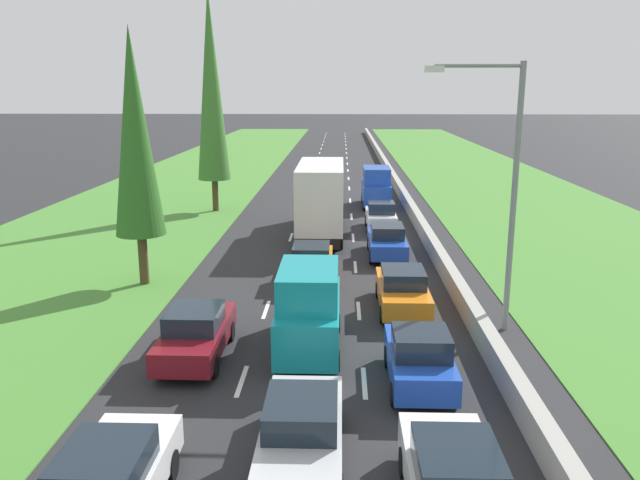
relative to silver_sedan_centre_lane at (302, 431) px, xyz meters
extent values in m
plane|color=#28282B|center=(-0.22, 49.04, -0.81)|extent=(300.00, 300.00, 0.00)
cube|color=#478433|center=(-12.87, 49.04, -0.79)|extent=(14.00, 140.00, 0.04)
cube|color=#478433|center=(14.13, 49.04, -0.79)|extent=(14.00, 140.00, 0.04)
cube|color=#9E9B93|center=(5.48, 49.04, -0.39)|extent=(0.44, 120.00, 0.85)
cube|color=white|center=(-1.97, 4.04, -0.81)|extent=(0.14, 2.00, 0.01)
cube|color=white|center=(-1.97, 10.04, -0.81)|extent=(0.14, 2.00, 0.01)
cube|color=white|center=(-1.97, 16.04, -0.81)|extent=(0.14, 2.00, 0.01)
cube|color=white|center=(-1.97, 22.04, -0.81)|extent=(0.14, 2.00, 0.01)
cube|color=white|center=(-1.97, 28.04, -0.81)|extent=(0.14, 2.00, 0.01)
cube|color=white|center=(-1.97, 34.04, -0.81)|extent=(0.14, 2.00, 0.01)
cube|color=white|center=(-1.97, 40.04, -0.81)|extent=(0.14, 2.00, 0.01)
cube|color=white|center=(-1.97, 46.04, -0.81)|extent=(0.14, 2.00, 0.01)
cube|color=white|center=(-1.97, 52.04, -0.81)|extent=(0.14, 2.00, 0.01)
cube|color=white|center=(-1.97, 58.04, -0.81)|extent=(0.14, 2.00, 0.01)
cube|color=white|center=(-1.97, 64.04, -0.81)|extent=(0.14, 2.00, 0.01)
cube|color=white|center=(-1.97, 70.04, -0.81)|extent=(0.14, 2.00, 0.01)
cube|color=white|center=(-1.97, 76.04, -0.81)|extent=(0.14, 2.00, 0.01)
cube|color=white|center=(-1.97, 82.04, -0.81)|extent=(0.14, 2.00, 0.01)
cube|color=white|center=(-1.97, 88.04, -0.81)|extent=(0.14, 2.00, 0.01)
cube|color=white|center=(-1.97, 94.04, -0.81)|extent=(0.14, 2.00, 0.01)
cube|color=white|center=(-1.97, 100.04, -0.81)|extent=(0.14, 2.00, 0.01)
cube|color=white|center=(-1.97, 106.04, -0.81)|extent=(0.14, 2.00, 0.01)
cube|color=white|center=(1.53, 4.04, -0.81)|extent=(0.14, 2.00, 0.01)
cube|color=white|center=(1.53, 10.04, -0.81)|extent=(0.14, 2.00, 0.01)
cube|color=white|center=(1.53, 16.04, -0.81)|extent=(0.14, 2.00, 0.01)
cube|color=white|center=(1.53, 22.04, -0.81)|extent=(0.14, 2.00, 0.01)
cube|color=white|center=(1.53, 28.04, -0.81)|extent=(0.14, 2.00, 0.01)
cube|color=white|center=(1.53, 34.04, -0.81)|extent=(0.14, 2.00, 0.01)
cube|color=white|center=(1.53, 40.04, -0.81)|extent=(0.14, 2.00, 0.01)
cube|color=white|center=(1.53, 46.04, -0.81)|extent=(0.14, 2.00, 0.01)
cube|color=white|center=(1.53, 52.04, -0.81)|extent=(0.14, 2.00, 0.01)
cube|color=white|center=(1.53, 58.04, -0.81)|extent=(0.14, 2.00, 0.01)
cube|color=white|center=(1.53, 64.04, -0.81)|extent=(0.14, 2.00, 0.01)
cube|color=white|center=(1.53, 70.04, -0.81)|extent=(0.14, 2.00, 0.01)
cube|color=white|center=(1.53, 76.04, -0.81)|extent=(0.14, 2.00, 0.01)
cube|color=white|center=(1.53, 82.04, -0.81)|extent=(0.14, 2.00, 0.01)
cube|color=white|center=(1.53, 88.04, -0.81)|extent=(0.14, 2.00, 0.01)
cube|color=white|center=(1.53, 94.04, -0.81)|extent=(0.14, 2.00, 0.01)
cube|color=white|center=(1.53, 100.04, -0.81)|extent=(0.14, 2.00, 0.01)
cube|color=white|center=(1.53, 106.04, -0.81)|extent=(0.14, 2.00, 0.01)
cube|color=#19232D|center=(3.04, -1.91, 0.53)|extent=(1.56, 1.90, 0.60)
cylinder|color=black|center=(2.24, -0.36, -0.49)|extent=(0.22, 0.64, 0.64)
cylinder|color=black|center=(3.84, -0.36, -0.49)|extent=(0.22, 0.64, 0.64)
cube|color=silver|center=(0.00, 0.03, -0.13)|extent=(1.76, 4.50, 0.72)
cube|color=#19232D|center=(0.00, -0.12, 0.53)|extent=(1.56, 1.90, 0.60)
cylinder|color=black|center=(-0.80, 1.43, -0.49)|extent=(0.22, 0.64, 0.64)
cylinder|color=black|center=(0.80, 1.43, -0.49)|extent=(0.22, 0.64, 0.64)
cube|color=#1E47B7|center=(3.04, 3.96, -0.11)|extent=(1.68, 3.90, 0.76)
cube|color=#19232D|center=(3.04, 3.66, 0.59)|extent=(1.52, 1.60, 0.64)
cylinder|color=black|center=(2.28, 5.17, -0.49)|extent=(0.22, 0.64, 0.64)
cylinder|color=black|center=(3.80, 5.17, -0.49)|extent=(0.22, 0.64, 0.64)
cylinder|color=black|center=(2.28, 2.76, -0.49)|extent=(0.22, 0.64, 0.64)
cylinder|color=black|center=(3.80, 2.76, -0.49)|extent=(0.22, 0.64, 0.64)
cube|color=teal|center=(-0.15, 6.35, 0.21)|extent=(1.90, 4.90, 1.40)
cube|color=teal|center=(-0.15, 6.05, 1.46)|extent=(1.80, 3.10, 1.10)
cylinder|color=black|center=(-1.02, 7.87, -0.49)|extent=(0.22, 0.64, 0.64)
cylinder|color=black|center=(0.72, 7.87, -0.49)|extent=(0.22, 0.64, 0.64)
cylinder|color=black|center=(-1.02, 4.83, -0.49)|extent=(0.22, 0.64, 0.64)
cylinder|color=black|center=(0.72, 4.83, -0.49)|extent=(0.22, 0.64, 0.64)
cube|color=orange|center=(-0.43, 13.83, -0.13)|extent=(1.76, 4.50, 0.72)
cube|color=#19232D|center=(-0.43, 13.68, 0.53)|extent=(1.56, 1.90, 0.60)
cylinder|color=black|center=(-1.23, 15.22, -0.49)|extent=(0.22, 0.64, 0.64)
cylinder|color=black|center=(0.37, 15.22, -0.49)|extent=(0.22, 0.64, 0.64)
cylinder|color=black|center=(-1.23, 12.43, -0.49)|extent=(0.22, 0.64, 0.64)
cylinder|color=black|center=(0.37, 12.43, -0.49)|extent=(0.22, 0.64, 0.64)
cube|color=orange|center=(3.16, 10.21, -0.13)|extent=(1.76, 4.50, 0.72)
cube|color=#19232D|center=(3.16, 10.06, 0.53)|extent=(1.56, 1.90, 0.60)
cylinder|color=black|center=(2.36, 11.60, -0.49)|extent=(0.22, 0.64, 0.64)
cylinder|color=black|center=(3.96, 11.60, -0.49)|extent=(0.22, 0.64, 0.64)
cylinder|color=black|center=(2.36, 8.81, -0.49)|extent=(0.22, 0.64, 0.64)
cylinder|color=black|center=(3.96, 8.81, -0.49)|extent=(0.22, 0.64, 0.64)
cube|color=#19232D|center=(-3.58, -2.17, 0.53)|extent=(1.56, 1.90, 0.60)
cylinder|color=black|center=(-4.38, -0.62, -0.49)|extent=(0.22, 0.64, 0.64)
cylinder|color=black|center=(-2.78, -0.62, -0.49)|extent=(0.22, 0.64, 0.64)
cube|color=#1E47B7|center=(3.11, 18.01, -0.13)|extent=(1.76, 4.50, 0.72)
cube|color=#19232D|center=(3.11, 17.86, 0.53)|extent=(1.56, 1.90, 0.60)
cylinder|color=black|center=(2.31, 19.41, -0.49)|extent=(0.22, 0.64, 0.64)
cylinder|color=black|center=(3.91, 19.41, -0.49)|extent=(0.22, 0.64, 0.64)
cylinder|color=black|center=(2.31, 16.62, -0.49)|extent=(0.22, 0.64, 0.64)
cylinder|color=black|center=(3.91, 16.62, -0.49)|extent=(0.22, 0.64, 0.64)
cube|color=white|center=(3.18, 24.15, -0.11)|extent=(1.68, 3.90, 0.76)
cube|color=#19232D|center=(3.18, 23.85, 0.59)|extent=(1.52, 1.60, 0.64)
cylinder|color=black|center=(2.42, 25.36, -0.49)|extent=(0.22, 0.64, 0.64)
cylinder|color=black|center=(3.94, 25.36, -0.49)|extent=(0.22, 0.64, 0.64)
cylinder|color=black|center=(2.42, 22.95, -0.49)|extent=(0.22, 0.64, 0.64)
cylinder|color=black|center=(3.94, 22.95, -0.49)|extent=(0.22, 0.64, 0.64)
cube|color=#1E47B7|center=(3.30, 31.85, 0.21)|extent=(1.90, 4.90, 1.40)
cube|color=#1E47B7|center=(3.30, 31.55, 1.46)|extent=(1.80, 3.10, 1.10)
cylinder|color=black|center=(2.43, 33.36, -0.49)|extent=(0.22, 0.64, 0.64)
cylinder|color=black|center=(4.17, 33.36, -0.49)|extent=(0.22, 0.64, 0.64)
cylinder|color=black|center=(2.43, 30.33, -0.49)|extent=(0.22, 0.64, 0.64)
cylinder|color=black|center=(4.17, 30.33, -0.49)|extent=(0.22, 0.64, 0.64)
cube|color=black|center=(-0.28, 22.71, -0.21)|extent=(2.20, 9.40, 0.56)
cube|color=silver|center=(-0.28, 26.31, 1.32)|extent=(2.40, 2.20, 2.50)
cube|color=silver|center=(-0.28, 21.61, 1.72)|extent=(2.44, 7.20, 3.30)
cylinder|color=black|center=(-1.40, 26.01, -0.49)|extent=(0.22, 0.64, 0.64)
cylinder|color=black|center=(0.84, 26.01, -0.49)|extent=(0.22, 0.64, 0.64)
cylinder|color=black|center=(-1.40, 20.53, -0.49)|extent=(0.22, 0.64, 0.64)
cylinder|color=black|center=(0.84, 20.53, -0.49)|extent=(0.22, 0.64, 0.64)
cylinder|color=black|center=(-1.40, 19.45, -0.49)|extent=(0.22, 0.64, 0.64)
cylinder|color=black|center=(0.84, 19.45, -0.49)|extent=(0.22, 0.64, 0.64)
cube|color=maroon|center=(-3.62, 5.65, -0.13)|extent=(1.76, 4.50, 0.72)
cube|color=#19232D|center=(-3.62, 5.50, 0.53)|extent=(1.56, 1.90, 0.60)
cylinder|color=black|center=(-4.42, 7.05, -0.49)|extent=(0.22, 0.64, 0.64)
cylinder|color=black|center=(-2.82, 7.05, -0.49)|extent=(0.22, 0.64, 0.64)
cylinder|color=black|center=(-4.42, 4.26, -0.49)|extent=(0.22, 0.64, 0.64)
cylinder|color=black|center=(-2.82, 4.26, -0.49)|extent=(0.22, 0.64, 0.64)
cylinder|color=#4C3823|center=(-7.53, 13.08, 0.29)|extent=(0.40, 0.40, 2.20)
cone|color=#2D6623|center=(-7.53, 13.08, 5.60)|extent=(2.07, 2.07, 8.43)
cylinder|color=#4C3823|center=(-7.70, 29.66, 0.29)|extent=(0.41, 0.41, 2.20)
cone|color=#3D752D|center=(-7.70, 29.66, 7.53)|extent=(2.16, 2.16, 12.29)
cylinder|color=gray|center=(6.56, 8.37, 3.69)|extent=(0.20, 0.20, 9.00)
cylinder|color=gray|center=(5.16, 8.37, 8.04)|extent=(2.80, 0.12, 0.12)
cube|color=silver|center=(3.76, 8.37, 7.94)|extent=(0.60, 0.28, 0.20)
camera|label=1|loc=(0.81, -12.52, 7.33)|focal=35.52mm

